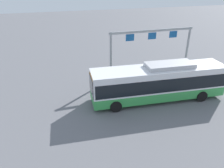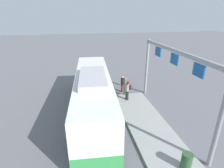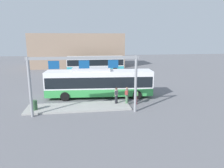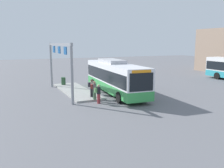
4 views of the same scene
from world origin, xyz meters
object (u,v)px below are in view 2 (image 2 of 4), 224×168
(person_boarding, at_px, (123,84))
(person_waiting_mid, at_px, (128,90))
(bus_main, at_px, (93,92))
(person_waiting_near, at_px, (126,86))
(trash_bin, at_px, (187,161))

(person_boarding, distance_m, person_waiting_mid, 2.05)
(bus_main, relative_size, person_waiting_near, 7.25)
(person_waiting_near, xyz_separation_m, person_waiting_mid, (-1.06, 0.11, 0.00))
(person_boarding, xyz_separation_m, trash_bin, (-9.89, -0.69, -0.28))
(person_waiting_near, bearing_deg, person_waiting_mid, 105.44)
(bus_main, relative_size, trash_bin, 13.46)
(person_boarding, bearing_deg, trash_bin, 95.89)
(bus_main, distance_m, person_boarding, 4.83)
(person_boarding, bearing_deg, person_waiting_mid, 89.03)
(person_waiting_mid, distance_m, trash_bin, 7.90)
(person_boarding, height_order, person_waiting_mid, person_waiting_mid)
(person_waiting_near, relative_size, person_waiting_mid, 1.00)
(bus_main, relative_size, person_boarding, 7.25)
(person_boarding, relative_size, trash_bin, 1.86)
(person_waiting_near, relative_size, trash_bin, 1.86)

